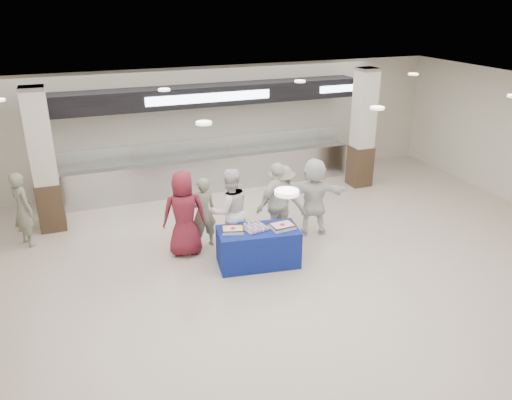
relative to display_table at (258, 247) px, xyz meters
name	(u,v)px	position (x,y,z in m)	size (l,w,h in m)	color
ground	(291,287)	(0.24, -1.02, -0.38)	(14.00, 14.00, 0.00)	beige
serving_line	(208,148)	(0.25, 4.38, 0.78)	(8.70, 0.85, 2.80)	#B4B7BC
column_left	(44,164)	(-3.76, 3.18, 1.15)	(0.55, 0.55, 3.20)	#332417
column_right	(363,131)	(4.24, 3.18, 1.15)	(0.55, 0.55, 3.20)	#332417
display_table	(258,247)	(0.00, 0.00, 0.00)	(1.55, 0.78, 0.75)	navy
sheet_cake_left	(233,229)	(-0.48, 0.09, 0.42)	(0.49, 0.43, 0.09)	white
sheet_cake_right	(282,226)	(0.46, -0.10, 0.42)	(0.48, 0.38, 0.09)	white
cupcake_tray	(256,227)	(-0.03, 0.04, 0.41)	(0.51, 0.42, 0.07)	#ACABB0
civilian_maroon	(184,214)	(-1.22, 0.93, 0.51)	(0.87, 0.56, 1.77)	maroon
soldier_a	(203,213)	(-0.78, 1.13, 0.39)	(0.56, 0.36, 1.52)	slate
chef_tall	(230,211)	(-0.33, 0.72, 0.52)	(0.87, 0.68, 1.79)	white
chef_short	(278,202)	(0.76, 0.83, 0.50)	(1.03, 0.43, 1.76)	white
soldier_b	(281,202)	(0.89, 0.95, 0.45)	(1.06, 0.61, 1.64)	slate
civilian_white	(314,197)	(1.63, 0.88, 0.49)	(1.61, 0.51, 1.74)	white
soldier_bg	(23,209)	(-4.26, 2.54, 0.43)	(0.59, 0.39, 1.61)	slate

